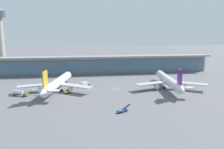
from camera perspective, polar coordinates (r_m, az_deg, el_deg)
name	(u,v)px	position (r m, az deg, el deg)	size (l,w,h in m)	color
ground_plane	(115,89)	(130.75, 0.83, -3.93)	(1200.00, 1200.00, 0.00)	slate
airliner_left_stand	(57,83)	(130.20, -14.34, -2.16)	(42.91, 56.54, 15.14)	white
airliner_centre_stand	(169,81)	(136.30, 14.87, -1.63)	(43.28, 56.78, 15.14)	white
service_truck_near_nose_blue	(123,110)	(92.46, 2.84, -9.50)	(6.53, 4.65, 2.70)	#234C9E
service_truck_under_wing_yellow	(67,92)	(123.43, -11.90, -4.60)	(3.18, 3.27, 2.05)	yellow
service_truck_mid_apron_grey	(85,84)	(137.82, -7.26, -2.55)	(6.84, 6.73, 3.10)	gray
service_truck_by_tail_white	(44,94)	(122.02, -17.69, -5.07)	(6.30, 5.09, 2.70)	silver
service_truck_on_taxiway_olive	(20,93)	(126.11, -23.29, -4.52)	(8.73, 5.74, 2.95)	olive
terminal_building	(104,64)	(184.34, -2.19, 2.72)	(189.05, 12.80, 15.20)	#9E998E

